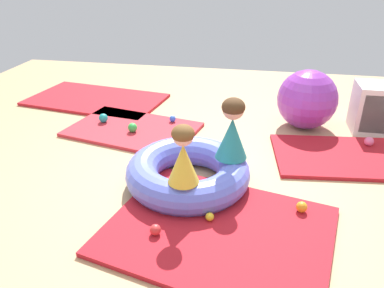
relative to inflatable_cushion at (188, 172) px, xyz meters
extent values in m
plane|color=tan|center=(0.05, -0.06, -0.14)|extent=(8.00, 8.00, 0.00)
cube|color=red|center=(-0.86, 1.03, -0.12)|extent=(1.61, 1.23, 0.04)
cube|color=#B21923|center=(1.63, 0.80, -0.12)|extent=(1.81, 1.06, 0.04)
cube|color=#B21923|center=(0.34, -0.59, -0.12)|extent=(1.85, 1.59, 0.04)
cube|color=red|center=(-1.71, 1.92, -0.12)|extent=(1.99, 1.32, 0.04)
torus|color=#6070E5|center=(0.00, 0.00, 0.00)|extent=(1.09, 1.09, 0.28)
cone|color=yellow|center=(0.04, -0.37, 0.30)|extent=(0.33, 0.33, 0.32)
sphere|color=beige|center=(0.04, -0.37, 0.53)|extent=(0.16, 0.16, 0.16)
ellipsoid|color=brown|center=(0.04, -0.37, 0.55)|extent=(0.17, 0.17, 0.14)
cone|color=teal|center=(0.36, 0.09, 0.32)|extent=(0.32, 0.32, 0.36)
sphere|color=#DBAD89|center=(0.36, 0.09, 0.58)|extent=(0.18, 0.18, 0.18)
ellipsoid|color=#472D19|center=(0.36, 0.09, 0.60)|extent=(0.19, 0.19, 0.15)
sphere|color=orange|center=(0.96, -0.26, -0.06)|extent=(0.09, 0.09, 0.09)
sphere|color=blue|center=(-0.44, 1.30, -0.06)|extent=(0.08, 0.08, 0.08)
sphere|color=green|center=(-0.83, 0.93, -0.05)|extent=(0.11, 0.11, 0.11)
sphere|color=yellow|center=(0.27, -0.50, -0.07)|extent=(0.07, 0.07, 0.07)
sphere|color=pink|center=(1.75, 1.05, -0.05)|extent=(0.10, 0.10, 0.10)
sphere|color=red|center=(-0.10, -0.73, -0.06)|extent=(0.08, 0.08, 0.08)
sphere|color=teal|center=(-1.26, 1.13, -0.05)|extent=(0.11, 0.11, 0.11)
sphere|color=purple|center=(1.12, 1.53, 0.21)|extent=(0.69, 0.69, 0.69)
cube|color=white|center=(1.88, 1.56, 0.14)|extent=(0.44, 0.44, 0.56)
cube|color=#2D2D33|center=(1.88, 1.44, 0.14)|extent=(0.34, 0.20, 0.44)
camera|label=1|loc=(0.55, -2.75, 1.69)|focal=34.75mm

